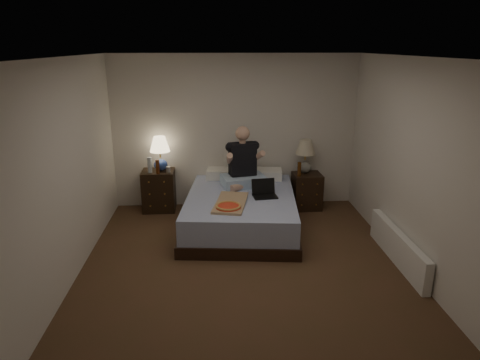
{
  "coord_description": "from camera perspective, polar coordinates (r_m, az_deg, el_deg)",
  "views": [
    {
      "loc": [
        -0.35,
        -4.68,
        2.63
      ],
      "look_at": [
        0.0,
        0.9,
        0.85
      ],
      "focal_mm": 32.0,
      "sensor_mm": 36.0,
      "label": 1
    }
  ],
  "objects": [
    {
      "name": "radiator",
      "position": [
        5.77,
        20.3,
        -8.42
      ],
      "size": [
        0.1,
        1.6,
        0.4
      ],
      "primitive_type": "cube",
      "color": "white",
      "rests_on": "floor"
    },
    {
      "name": "nightstand_left",
      "position": [
        7.17,
        -10.74,
        -1.33
      ],
      "size": [
        0.52,
        0.47,
        0.67
      ],
      "primitive_type": "cube",
      "rotation": [
        0.0,
        0.0,
        0.0
      ],
      "color": "black",
      "rests_on": "floor"
    },
    {
      "name": "nightstand_right",
      "position": [
        7.2,
        8.87,
        -1.47
      ],
      "size": [
        0.48,
        0.43,
        0.59
      ],
      "primitive_type": "cube",
      "rotation": [
        0.0,
        0.0,
        0.05
      ],
      "color": "black",
      "rests_on": "floor"
    },
    {
      "name": "beer_bottle_left",
      "position": [
        6.86,
        -10.93,
        1.75
      ],
      "size": [
        0.06,
        0.06,
        0.23
      ],
      "primitive_type": "cylinder",
      "color": "#50230B",
      "rests_on": "nightstand_left"
    },
    {
      "name": "soda_can",
      "position": [
        6.9,
        -9.53,
        1.37
      ],
      "size": [
        0.07,
        0.07,
        0.1
      ],
      "primitive_type": "cylinder",
      "color": "#BBBAB5",
      "rests_on": "nightstand_left"
    },
    {
      "name": "wall_left",
      "position": [
        5.15,
        -22.14,
        0.79
      ],
      "size": [
        0.0,
        4.5,
        2.5
      ],
      "primitive_type": "cube",
      "rotation": [
        1.57,
        0.0,
        1.57
      ],
      "color": "silver",
      "rests_on": "ground"
    },
    {
      "name": "laptop",
      "position": [
        6.16,
        3.37,
        -1.23
      ],
      "size": [
        0.37,
        0.32,
        0.24
      ],
      "primitive_type": null,
      "rotation": [
        0.0,
        0.0,
        0.12
      ],
      "color": "black",
      "rests_on": "bed"
    },
    {
      "name": "lamp_left",
      "position": [
        6.99,
        -10.6,
        3.46
      ],
      "size": [
        0.38,
        0.38,
        0.56
      ],
      "primitive_type": null,
      "rotation": [
        0.0,
        0.0,
        0.21
      ],
      "color": "#2A459C",
      "rests_on": "nightstand_left"
    },
    {
      "name": "wall_back",
      "position": [
        7.07,
        -0.68,
        6.41
      ],
      "size": [
        4.0,
        0.0,
        2.5
      ],
      "primitive_type": "cube",
      "rotation": [
        1.57,
        0.0,
        0.0
      ],
      "color": "silver",
      "rests_on": "ground"
    },
    {
      "name": "floor",
      "position": [
        5.38,
        0.61,
        -11.61
      ],
      "size": [
        4.0,
        4.5,
        0.0
      ],
      "primitive_type": "cube",
      "color": "brown",
      "rests_on": "ground"
    },
    {
      "name": "ceiling",
      "position": [
        4.69,
        0.71,
        16.09
      ],
      "size": [
        4.0,
        4.5,
        0.0
      ],
      "primitive_type": "cube",
      "rotation": [
        3.14,
        0.0,
        0.0
      ],
      "color": "white",
      "rests_on": "ground"
    },
    {
      "name": "pizza_box",
      "position": [
        5.71,
        -1.56,
        -3.61
      ],
      "size": [
        0.55,
        0.83,
        0.08
      ],
      "primitive_type": null,
      "rotation": [
        0.0,
        0.0,
        -0.2
      ],
      "color": "tan",
      "rests_on": "bed"
    },
    {
      "name": "wall_right",
      "position": [
        5.41,
        22.29,
        1.55
      ],
      "size": [
        0.0,
        4.5,
        2.5
      ],
      "primitive_type": "cube",
      "rotation": [
        1.57,
        0.0,
        -1.57
      ],
      "color": "silver",
      "rests_on": "ground"
    },
    {
      "name": "wall_front",
      "position": [
        2.81,
        4.08,
        -11.73
      ],
      "size": [
        4.0,
        0.0,
        2.5
      ],
      "primitive_type": "cube",
      "rotation": [
        -1.57,
        0.0,
        0.0
      ],
      "color": "silver",
      "rests_on": "ground"
    },
    {
      "name": "water_bottle",
      "position": [
        6.94,
        -11.95,
        1.97
      ],
      "size": [
        0.07,
        0.07,
        0.25
      ],
      "primitive_type": "cylinder",
      "color": "silver",
      "rests_on": "nightstand_left"
    },
    {
      "name": "bed",
      "position": [
        6.37,
        0.12,
        -4.16
      ],
      "size": [
        1.76,
        2.22,
        0.52
      ],
      "primitive_type": "cube",
      "rotation": [
        0.0,
        0.0,
        -0.1
      ],
      "color": "#5C73B9",
      "rests_on": "floor"
    },
    {
      "name": "lamp_right",
      "position": [
        7.1,
        8.68,
        3.14
      ],
      "size": [
        0.37,
        0.37,
        0.56
      ],
      "primitive_type": null,
      "rotation": [
        0.0,
        0.0,
        -0.16
      ],
      "color": "gray",
      "rests_on": "nightstand_right"
    },
    {
      "name": "person",
      "position": [
        6.55,
        0.46,
        3.11
      ],
      "size": [
        0.76,
        0.65,
        0.93
      ],
      "primitive_type": null,
      "rotation": [
        0.0,
        0.0,
        0.22
      ],
      "color": "black",
      "rests_on": "bed"
    },
    {
      "name": "beer_bottle_right",
      "position": [
        6.95,
        7.9,
        1.44
      ],
      "size": [
        0.06,
        0.06,
        0.23
      ],
      "primitive_type": "cylinder",
      "color": "#4F290B",
      "rests_on": "nightstand_right"
    }
  ]
}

